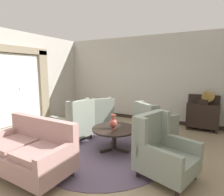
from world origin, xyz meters
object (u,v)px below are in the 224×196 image
at_px(armchair_beside_settee, 153,124).
at_px(sideboard, 202,115).
at_px(armchair_back_corner, 75,123).
at_px(porcelain_vase, 113,123).
at_px(gramophone, 206,95).
at_px(armchair_near_window, 162,151).
at_px(armchair_far_left, 98,115).
at_px(settee, 30,152).
at_px(coffee_table, 114,132).

relative_size(armchair_beside_settee, sideboard, 1.10).
bearing_deg(armchair_back_corner, porcelain_vase, 92.66).
relative_size(armchair_beside_settee, gramophone, 1.96).
xyz_separation_m(armchair_near_window, armchair_beside_settee, (-0.59, 1.58, -0.02)).
bearing_deg(armchair_far_left, settee, 41.86).
distance_m(settee, armchair_back_corner, 1.64).
height_order(porcelain_vase, armchair_near_window, armchair_near_window).
distance_m(armchair_far_left, sideboard, 3.12).
bearing_deg(sideboard, armchair_back_corner, -139.69).
distance_m(porcelain_vase, armchair_far_left, 1.67).
bearing_deg(gramophone, settee, -123.30).
bearing_deg(sideboard, armchair_near_window, -99.15).
relative_size(settee, gramophone, 2.80).
bearing_deg(coffee_table, sideboard, 56.20).
height_order(porcelain_vase, settee, settee).
relative_size(armchair_near_window, sideboard, 1.01).
xyz_separation_m(armchair_beside_settee, armchair_back_corner, (-1.76, -0.98, 0.02)).
bearing_deg(armchair_back_corner, settee, 19.58).
height_order(coffee_table, armchair_near_window, armchair_near_window).
xyz_separation_m(coffee_table, porcelain_vase, (-0.00, -0.04, 0.22)).
distance_m(armchair_near_window, armchair_beside_settee, 1.69).
bearing_deg(porcelain_vase, armchair_near_window, -22.16).
height_order(settee, armchair_near_window, armchair_near_window).
relative_size(armchair_back_corner, sideboard, 1.02).
relative_size(porcelain_vase, sideboard, 0.31).
xyz_separation_m(porcelain_vase, settee, (-0.86, -1.49, -0.25)).
distance_m(coffee_table, gramophone, 3.02).
bearing_deg(armchair_beside_settee, armchair_near_window, 147.73).
height_order(porcelain_vase, armchair_back_corner, armchair_back_corner).
bearing_deg(sideboard, settee, -122.16).
bearing_deg(armchair_near_window, porcelain_vase, 84.94).
bearing_deg(armchair_beside_settee, porcelain_vase, 98.88).
bearing_deg(settee, armchair_far_left, 97.87).
distance_m(porcelain_vase, armchair_beside_settee, 1.26).
height_order(coffee_table, porcelain_vase, porcelain_vase).
height_order(armchair_beside_settee, armchair_far_left, armchair_beside_settee).
bearing_deg(armchair_near_window, coffee_table, 83.25).
relative_size(settee, armchair_back_corner, 1.54).
relative_size(porcelain_vase, armchair_back_corner, 0.30).
height_order(armchair_far_left, gramophone, gramophone).
distance_m(porcelain_vase, armchair_near_window, 1.29).
height_order(coffee_table, settee, settee).
distance_m(settee, sideboard, 4.75).
xyz_separation_m(porcelain_vase, gramophone, (1.72, 2.44, 0.43)).
xyz_separation_m(settee, armchair_beside_settee, (1.45, 2.58, 0.02)).
xyz_separation_m(settee, armchair_near_window, (2.04, 1.01, 0.04)).
xyz_separation_m(coffee_table, armchair_near_window, (1.18, -0.52, 0.01)).
relative_size(porcelain_vase, gramophone, 0.55).
bearing_deg(gramophone, armchair_far_left, -156.46).
bearing_deg(porcelain_vase, coffee_table, 88.51).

